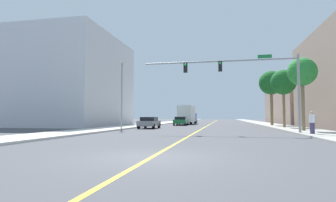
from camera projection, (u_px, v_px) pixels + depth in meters
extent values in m
plane|color=#47474C|center=(210.00, 124.00, 50.37)|extent=(192.00, 192.00, 0.00)
cube|color=beige|center=(159.00, 123.00, 52.34)|extent=(3.80, 168.00, 0.15)
cube|color=#9E9B93|center=(266.00, 124.00, 48.42)|extent=(3.80, 168.00, 0.15)
cube|color=yellow|center=(210.00, 124.00, 50.37)|extent=(0.16, 144.00, 0.01)
cube|color=silver|center=(66.00, 82.00, 41.59)|extent=(15.70, 17.38, 13.27)
cube|color=gray|center=(318.00, 105.00, 57.07)|extent=(17.17, 27.93, 7.85)
cylinder|color=gray|center=(299.00, 93.00, 21.46)|extent=(0.20, 0.20, 6.25)
cylinder|color=gray|center=(218.00, 61.00, 22.88)|extent=(12.63, 0.14, 0.14)
cube|color=black|center=(220.00, 66.00, 22.82)|extent=(0.32, 0.24, 0.84)
sphere|color=green|center=(220.00, 63.00, 22.69)|extent=(0.20, 0.20, 0.20)
cube|color=black|center=(186.00, 68.00, 23.40)|extent=(0.32, 0.24, 0.84)
sphere|color=green|center=(185.00, 65.00, 23.28)|extent=(0.20, 0.20, 0.20)
cube|color=#147233|center=(265.00, 56.00, 22.14)|extent=(1.10, 0.04, 0.28)
cylinder|color=gray|center=(122.00, 95.00, 29.50)|extent=(0.16, 0.16, 7.09)
cube|color=beige|center=(122.00, 62.00, 29.71)|extent=(0.56, 0.28, 0.20)
cylinder|color=brown|center=(303.00, 101.00, 24.41)|extent=(0.30, 0.30, 5.30)
sphere|color=#287F33|center=(302.00, 72.00, 24.57)|extent=(2.56, 2.56, 2.56)
cone|color=#287F33|center=(312.00, 73.00, 24.27)|extent=(0.62, 1.29, 1.19)
cone|color=#287F33|center=(306.00, 75.00, 25.03)|extent=(1.11, 0.99, 1.60)
cone|color=#287F33|center=(295.00, 75.00, 25.26)|extent=(1.23, 0.99, 1.36)
cone|color=#287F33|center=(293.00, 74.00, 24.85)|extent=(0.66, 1.43, 1.13)
cone|color=#287F33|center=(301.00, 73.00, 23.91)|extent=(1.41, 0.85, 1.47)
cone|color=#287F33|center=(309.00, 73.00, 23.82)|extent=(1.16, 0.84, 1.55)
cylinder|color=brown|center=(284.00, 105.00, 32.02)|extent=(0.29, 0.29, 5.32)
sphere|color=#195B23|center=(283.00, 82.00, 32.17)|extent=(2.96, 2.96, 2.96)
cone|color=#195B23|center=(292.00, 84.00, 31.82)|extent=(0.64, 1.37, 1.66)
cone|color=#195B23|center=(284.00, 85.00, 32.93)|extent=(1.51, 0.84, 1.61)
cone|color=#195B23|center=(276.00, 85.00, 32.85)|extent=(1.22, 1.38, 1.62)
cone|color=#195B23|center=(279.00, 83.00, 31.65)|extent=(1.11, 1.07, 1.40)
cone|color=#195B23|center=(287.00, 83.00, 31.27)|extent=(1.50, 0.73, 1.61)
cylinder|color=brown|center=(272.00, 104.00, 39.66)|extent=(0.40, 0.40, 6.22)
sphere|color=#195B23|center=(271.00, 83.00, 39.84)|extent=(3.49, 3.49, 3.49)
cone|color=#195B23|center=(279.00, 84.00, 39.69)|extent=(0.53, 1.73, 1.67)
cone|color=#195B23|center=(274.00, 85.00, 40.58)|extent=(1.36, 1.04, 1.68)
cone|color=#195B23|center=(266.00, 85.00, 40.78)|extent=(1.65, 1.40, 1.84)
cone|color=#195B23|center=(264.00, 84.00, 40.14)|extent=(0.60, 1.99, 1.54)
cone|color=#195B23|center=(268.00, 83.00, 39.14)|extent=(1.51, 1.36, 1.47)
cone|color=#195B23|center=(275.00, 83.00, 38.79)|extent=(1.69, 0.95, 1.73)
cube|color=#BCBCC1|center=(192.00, 120.00, 60.46)|extent=(2.04, 4.20, 0.63)
cube|color=black|center=(192.00, 118.00, 60.42)|extent=(1.73, 2.06, 0.47)
cylinder|color=black|center=(189.00, 121.00, 62.12)|extent=(0.24, 0.65, 0.64)
cylinder|color=black|center=(197.00, 121.00, 61.72)|extent=(0.24, 0.65, 0.64)
cylinder|color=black|center=(187.00, 122.00, 59.17)|extent=(0.24, 0.65, 0.64)
cylinder|color=black|center=(195.00, 122.00, 58.77)|extent=(0.24, 0.65, 0.64)
cube|color=slate|center=(149.00, 123.00, 31.89)|extent=(1.97, 3.93, 0.58)
cube|color=black|center=(149.00, 119.00, 31.86)|extent=(1.71, 1.94, 0.45)
cylinder|color=black|center=(153.00, 126.00, 30.34)|extent=(0.23, 0.64, 0.64)
cylinder|color=black|center=(139.00, 126.00, 30.66)|extent=(0.23, 0.64, 0.64)
cylinder|color=black|center=(159.00, 125.00, 33.09)|extent=(0.23, 0.64, 0.64)
cylinder|color=black|center=(145.00, 125.00, 33.42)|extent=(0.23, 0.64, 0.64)
cube|color=#196638|center=(181.00, 121.00, 42.91)|extent=(1.98, 4.22, 0.61)
cube|color=black|center=(181.00, 118.00, 42.75)|extent=(1.71, 1.80, 0.44)
cylinder|color=black|center=(177.00, 123.00, 44.56)|extent=(0.23, 0.64, 0.64)
cylinder|color=black|center=(187.00, 123.00, 44.25)|extent=(0.23, 0.64, 0.64)
cylinder|color=black|center=(174.00, 124.00, 41.53)|extent=(0.23, 0.64, 0.64)
cylinder|color=black|center=(185.00, 124.00, 41.22)|extent=(0.23, 0.64, 0.64)
cube|color=#194799|center=(190.00, 117.00, 53.62)|extent=(2.45, 2.46, 1.60)
cube|color=silver|center=(187.00, 114.00, 49.47)|extent=(2.53, 6.25, 2.90)
cylinder|color=black|center=(185.00, 121.00, 53.81)|extent=(0.30, 0.91, 0.90)
cylinder|color=black|center=(195.00, 121.00, 53.35)|extent=(0.30, 0.91, 0.90)
cylinder|color=black|center=(179.00, 122.00, 48.11)|extent=(0.30, 0.91, 0.90)
cylinder|color=black|center=(191.00, 122.00, 47.65)|extent=(0.30, 0.91, 0.90)
cylinder|color=#3F3859|center=(312.00, 128.00, 19.69)|extent=(0.32, 0.32, 0.80)
cylinder|color=silver|center=(312.00, 118.00, 19.73)|extent=(0.38, 0.38, 0.63)
sphere|color=tan|center=(312.00, 112.00, 19.75)|extent=(0.22, 0.22, 0.22)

